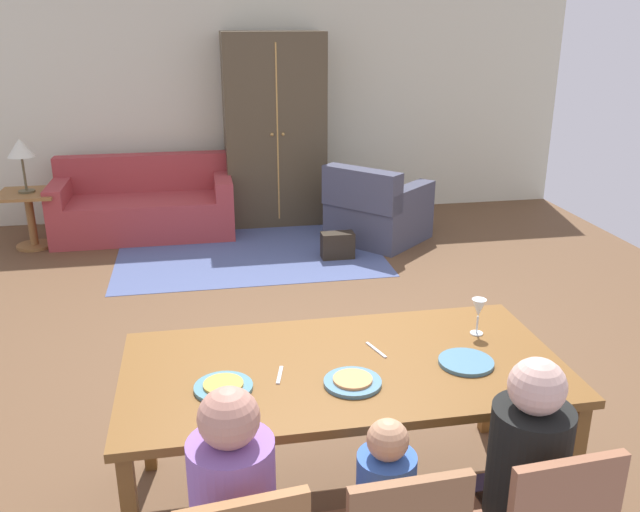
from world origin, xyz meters
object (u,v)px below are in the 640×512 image
(handbag, at_px, (338,245))
(armoire, at_px, (274,130))
(wine_glass, at_px, (479,309))
(couch, at_px, (145,207))
(plate_near_woman, at_px, (466,362))
(table_lamp, at_px, (21,150))
(armchair, at_px, (376,211))
(side_table, at_px, (30,212))
(dining_table, at_px, (343,376))
(plate_near_man, at_px, (223,387))
(person_woman, at_px, (518,493))
(plate_near_child, at_px, (353,382))

(handbag, bearing_deg, armoire, 107.41)
(wine_glass, height_order, handbag, wine_glass)
(couch, height_order, handbag, couch)
(plate_near_woman, height_order, table_lamp, table_lamp)
(armchair, distance_m, side_table, 3.54)
(couch, bearing_deg, wine_glass, -66.65)
(dining_table, xyz_separation_m, armoire, (0.27, 4.83, 0.35))
(plate_near_man, xyz_separation_m, person_woman, (1.09, -0.56, -0.26))
(plate_near_man, bearing_deg, wine_glass, 13.36)
(dining_table, bearing_deg, plate_near_man, -167.63)
(dining_table, relative_size, side_table, 3.43)
(dining_table, height_order, person_woman, person_woman)
(armchair, bearing_deg, dining_table, -107.26)
(plate_near_child, relative_size, armoire, 0.12)
(plate_near_woman, bearing_deg, side_table, 122.71)
(dining_table, relative_size, handbag, 6.22)
(table_lamp, bearing_deg, dining_table, -62.04)
(couch, bearing_deg, armchair, -16.12)
(plate_near_child, distance_m, armchair, 4.28)
(dining_table, distance_m, table_lamp, 4.92)
(armchair, height_order, armoire, armoire)
(armoire, xyz_separation_m, handbag, (0.44, -1.39, -0.92))
(plate_near_child, relative_size, person_woman, 0.23)
(couch, distance_m, side_table, 1.15)
(couch, relative_size, armoire, 0.89)
(plate_near_man, relative_size, plate_near_child, 1.00)
(person_woman, distance_m, handbag, 4.14)
(dining_table, bearing_deg, couch, 104.52)
(handbag, bearing_deg, dining_table, -101.55)
(side_table, distance_m, handbag, 3.15)
(side_table, height_order, table_lamp, table_lamp)
(plate_near_child, bearing_deg, table_lamp, 117.01)
(person_woman, height_order, couch, person_woman)
(dining_table, xyz_separation_m, plate_near_woman, (0.55, -0.10, 0.07))
(side_table, relative_size, table_lamp, 1.07)
(person_woman, xyz_separation_m, side_table, (-2.85, 5.02, -0.14))
(wine_glass, height_order, armchair, wine_glass)
(armchair, bearing_deg, plate_near_child, -106.54)
(wine_glass, xyz_separation_m, armchair, (0.50, 3.72, -0.57))
(person_woman, height_order, side_table, person_woman)
(plate_near_man, bearing_deg, dining_table, 12.37)
(armoire, bearing_deg, armchair, -44.41)
(plate_near_man, bearing_deg, side_table, 111.50)
(armchair, bearing_deg, handbag, -137.72)
(wine_glass, bearing_deg, plate_near_woman, -121.13)
(dining_table, relative_size, wine_glass, 10.70)
(dining_table, height_order, table_lamp, table_lamp)
(armoire, xyz_separation_m, side_table, (-2.57, -0.49, -0.67))
(armchair, bearing_deg, side_table, 172.93)
(side_table, bearing_deg, plate_near_man, -68.50)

